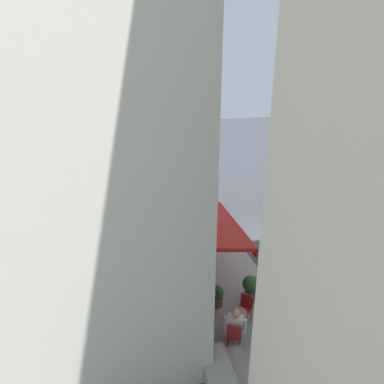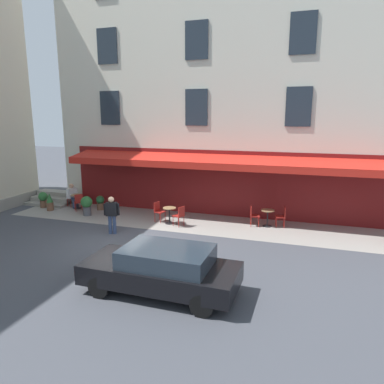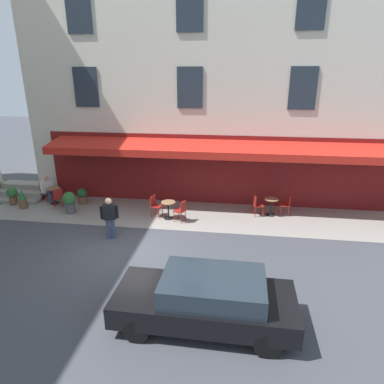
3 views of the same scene
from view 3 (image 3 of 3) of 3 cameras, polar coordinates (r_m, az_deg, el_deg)
name	(u,v)px [view 3 (image 3 of 3)]	position (r m, az deg, el deg)	size (l,w,h in m)	color
ground_plane	(122,250)	(12.05, -11.76, -9.61)	(70.00, 70.00, 0.00)	#42444C
sidewalk_cafe_terrace	(221,216)	(14.48, 5.02, -4.12)	(20.50, 3.20, 0.01)	gray
cafe_building_facade	(247,39)	(19.44, 9.22, 24.27)	(20.00, 10.70, 15.00)	beige
back_alley_steps	(24,191)	(18.66, -26.51, 0.09)	(2.40, 1.75, 0.60)	gray
cafe_table_mid_terrace	(168,208)	(14.06, -4.02, -2.67)	(0.60, 0.60, 0.75)	black
cafe_chair_red_kerbside	(181,209)	(13.72, -1.83, -2.95)	(0.52, 0.52, 0.91)	maroon
cafe_chair_red_near_door	(155,204)	(14.32, -6.28, -2.08)	(0.49, 0.49, 0.91)	maroon
cafe_table_streetside	(271,204)	(14.76, 13.27, -2.07)	(0.60, 0.60, 0.75)	black
cafe_chair_red_under_awning	(257,204)	(14.57, 10.91, -1.94)	(0.47, 0.47, 0.91)	maroon
cafe_chair_red_corner_left	(286,203)	(14.90, 15.65, -1.83)	(0.46, 0.46, 0.91)	maroon
cafe_table_far_end	(54,194)	(16.93, -22.37, -0.25)	(0.60, 0.60, 0.75)	black
cafe_chair_red_corner_right	(58,196)	(16.33, -21.81, -0.66)	(0.57, 0.57, 0.91)	maroon
cafe_chair_red_facing_street	(46,190)	(17.43, -23.57, 0.32)	(0.54, 0.54, 0.91)	maroon
seated_companion_in_white	(48,188)	(17.21, -23.24, 0.63)	(0.61, 0.59, 1.28)	navy
walking_pedestrian_in_black	(110,215)	(12.57, -13.80, -3.83)	(0.63, 0.38, 1.58)	navy
potted_plant_entrance_left	(12,195)	(17.66, -28.14, -0.40)	(0.49, 0.49, 0.84)	brown
potted_plant_mid_terrace	(22,199)	(16.93, -26.81, -1.05)	(0.35, 0.35, 0.93)	brown
potted_plant_by_steps	(82,196)	(16.51, -18.09, -0.58)	(0.42, 0.42, 0.74)	brown
potted_plant_entrance_right	(69,201)	(15.50, -20.05, -1.44)	(0.56, 0.56, 0.96)	#4C4C51
parked_car_black	(207,299)	(8.39, 2.53, -17.63)	(4.32, 1.85, 1.33)	black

